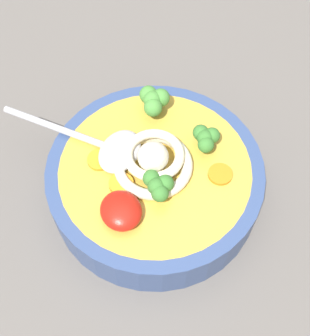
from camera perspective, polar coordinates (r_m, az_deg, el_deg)
table_slab at (r=54.77cm, az=-0.41°, el=-6.12°), size 92.98×92.98×3.42cm
soup_bowl at (r=51.87cm, az=-0.00°, el=-1.56°), size 24.35×24.35×5.51cm
noodle_pile at (r=48.70cm, az=-0.21°, el=0.98°), size 9.59×9.40×3.85cm
soup_spoon at (r=50.43cm, az=-5.90°, el=2.66°), size 15.32×13.71×1.60cm
chili_sauce_dollop at (r=45.97cm, az=-4.33°, el=-5.42°), size 4.69×4.23×2.11cm
broccoli_floret_far at (r=46.35cm, az=0.44°, el=-2.31°), size 3.62×3.11×2.86cm
broccoli_floret_left at (r=52.65cm, az=-0.18°, el=8.60°), size 4.19×3.61×3.32cm
broccoli_floret_beside_noodles at (r=50.02cm, az=6.46°, el=3.83°), size 3.56×3.07×2.82cm
carrot_slice_beside_chili at (r=48.29cm, az=-4.31°, el=-2.06°), size 2.67×2.67×0.65cm
carrot_slice_extra_b at (r=50.32cm, az=-7.02°, el=1.06°), size 2.80×2.80×0.41cm
carrot_slice_right at (r=49.45cm, az=8.28°, el=-0.78°), size 2.69×2.69×0.41cm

